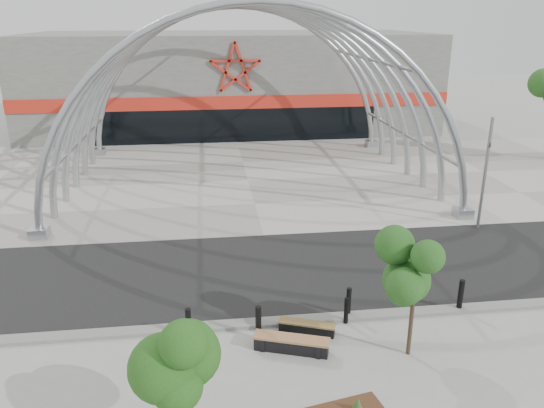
# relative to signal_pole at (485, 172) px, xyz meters

# --- Properties ---
(ground) EXTENTS (140.00, 140.00, 0.00)m
(ground) POSITION_rel_signal_pole_xyz_m (-10.09, -6.66, -2.74)
(ground) COLOR #989993
(ground) RESTS_ON ground
(road) EXTENTS (140.00, 7.00, 0.02)m
(road) POSITION_rel_signal_pole_xyz_m (-10.09, -3.16, -2.73)
(road) COLOR black
(road) RESTS_ON ground
(forecourt) EXTENTS (60.00, 17.00, 0.04)m
(forecourt) POSITION_rel_signal_pole_xyz_m (-10.09, 8.84, -2.72)
(forecourt) COLOR gray
(forecourt) RESTS_ON ground
(kerb) EXTENTS (60.00, 0.50, 0.12)m
(kerb) POSITION_rel_signal_pole_xyz_m (-10.09, -6.91, -2.68)
(kerb) COLOR slate
(kerb) RESTS_ON ground
(arena_building) EXTENTS (34.00, 15.24, 8.00)m
(arena_building) POSITION_rel_signal_pole_xyz_m (-10.09, 26.79, 1.25)
(arena_building) COLOR slate
(arena_building) RESTS_ON ground
(vault_canopy) EXTENTS (20.80, 15.80, 20.36)m
(vault_canopy) POSITION_rel_signal_pole_xyz_m (-10.09, 8.84, -2.72)
(vault_canopy) COLOR #9CA2A7
(vault_canopy) RESTS_ON ground
(signal_pole) EXTENTS (0.35, 0.73, 5.24)m
(signal_pole) POSITION_rel_signal_pole_xyz_m (0.00, 0.00, 0.00)
(signal_pole) COLOR gray
(signal_pole) RESTS_ON ground
(street_tree_0) EXTENTS (1.56, 1.56, 3.56)m
(street_tree_0) POSITION_rel_signal_pole_xyz_m (-13.14, -11.85, -0.18)
(street_tree_0) COLOR #311E18
(street_tree_0) RESTS_ON ground
(street_tree_1) EXTENTS (1.55, 1.55, 3.65)m
(street_tree_1) POSITION_rel_signal_pole_xyz_m (-6.84, -9.02, -0.11)
(street_tree_1) COLOR #302418
(street_tree_1) RESTS_ON ground
(bench_0) EXTENTS (2.30, 1.22, 0.47)m
(bench_0) POSITION_rel_signal_pole_xyz_m (-10.25, -8.46, -2.51)
(bench_0) COLOR black
(bench_0) RESTS_ON ground
(bench_1) EXTENTS (1.82, 1.00, 0.38)m
(bench_1) POSITION_rel_signal_pole_xyz_m (-9.61, -7.57, -2.55)
(bench_1) COLOR black
(bench_1) RESTS_ON ground
(bollard_0) EXTENTS (0.17, 0.17, 1.07)m
(bollard_0) POSITION_rel_signal_pole_xyz_m (-13.28, -7.46, -2.20)
(bollard_0) COLOR black
(bollard_0) RESTS_ON ground
(bollard_1) EXTENTS (0.18, 0.18, 1.15)m
(bollard_1) POSITION_rel_signal_pole_xyz_m (-11.16, -7.75, -2.16)
(bollard_1) COLOR black
(bollard_1) RESTS_ON ground
(bollard_2) EXTENTS (0.14, 0.14, 0.90)m
(bollard_2) POSITION_rel_signal_pole_xyz_m (-8.24, -7.16, -2.29)
(bollard_2) COLOR black
(bollard_2) RESTS_ON ground
(bollard_3) EXTENTS (0.16, 0.16, 1.02)m
(bollard_3) POSITION_rel_signal_pole_xyz_m (-8.06, -6.75, -2.23)
(bollard_3) COLOR black
(bollard_3) RESTS_ON ground
(bollard_4) EXTENTS (0.18, 0.18, 1.14)m
(bollard_4) POSITION_rel_signal_pole_xyz_m (-4.23, -6.89, -2.17)
(bollard_4) COLOR black
(bollard_4) RESTS_ON ground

